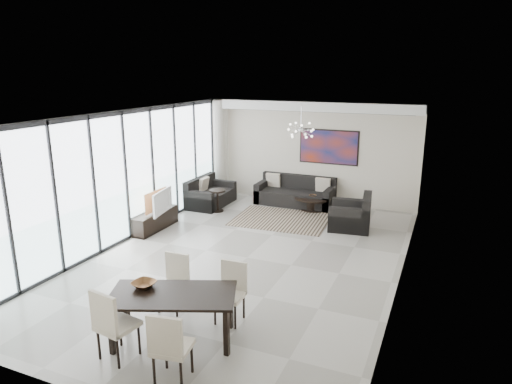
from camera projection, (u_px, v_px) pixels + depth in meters
The scene contains 20 objects.
room_shell at pixel (268, 192), 8.83m from camera, with size 6.00×9.00×2.90m.
window_wall at pixel (129, 176), 10.09m from camera, with size 0.37×8.95×2.90m.
soffit at pixel (311, 106), 12.48m from camera, with size 5.98×0.40×0.26m, color white.
painting at pixel (329, 147), 12.74m from camera, with size 1.68×0.04×0.98m, color #A22F16.
chandelier at pixel (301, 130), 10.88m from camera, with size 0.66×0.66×0.71m.
rug at pixel (281, 219), 11.77m from camera, with size 2.39×1.84×0.01m, color black.
coffee_table at pixel (313, 202), 12.56m from camera, with size 1.01×1.01×0.35m.
bowl_coffee at pixel (313, 196), 12.51m from camera, with size 0.21×0.21×0.07m, color brown.
sofa_main at pixel (295, 195), 13.05m from camera, with size 2.20×0.90×0.80m.
loveseat at pixel (210, 196), 12.99m from camera, with size 0.88×1.56×0.78m.
armchair at pixel (352, 217), 11.07m from camera, with size 1.08×1.13×0.85m.
side_table at pixel (218, 197), 12.35m from camera, with size 0.44×0.44×0.61m.
tv_console at pixel (155, 220), 11.00m from camera, with size 0.40×1.43×0.45m, color black.
television at pixel (159, 202), 10.79m from camera, with size 0.96×0.13×0.55m, color gray.
dining_table at pixel (173, 299), 6.37m from camera, with size 1.95×1.47×0.73m.
dining_chair_sw at pixel (111, 321), 5.93m from camera, with size 0.54×0.54×1.02m.
dining_chair_se at pixel (169, 344), 5.48m from camera, with size 0.52×0.52×0.97m.
dining_chair_nw at pixel (175, 278), 7.30m from camera, with size 0.43×0.43×0.91m.
dining_chair_ne at pixel (232, 287), 6.97m from camera, with size 0.44×0.44×0.92m.
bowl_dining at pixel (144, 284), 6.54m from camera, with size 0.33×0.33×0.08m, color brown.
Camera 1 is at (3.60, -7.94, 3.75)m, focal length 32.00 mm.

